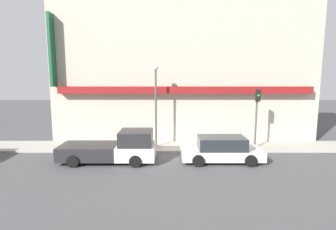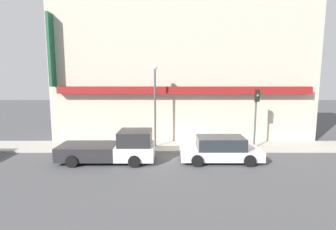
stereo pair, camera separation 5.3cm
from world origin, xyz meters
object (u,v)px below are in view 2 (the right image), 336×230
Objects in this scene: parked_car at (221,149)px; fire_hydrant at (223,144)px; pickup_truck at (114,148)px; street_lamp at (155,96)px; traffic_light at (257,108)px.

parked_car is 2.23m from fire_hydrant.
fire_hydrant is (0.60, 2.14, -0.22)m from parked_car.
street_lamp reaches higher than pickup_truck.
parked_car is 5.66m from street_lamp.
pickup_truck is at bearing -165.00° from traffic_light.
fire_hydrant is at bearing -9.48° from street_lamp.
traffic_light is (6.70, -0.49, -0.76)m from street_lamp.
traffic_light is (8.96, 2.40, 2.04)m from pickup_truck.
parked_car is at bearing -105.65° from fire_hydrant.
fire_hydrant is at bearing 18.44° from pickup_truck.
fire_hydrant is 0.18× the size of traffic_light.
street_lamp is at bearing 175.82° from traffic_light.
parked_car is 0.83× the size of street_lamp.
street_lamp is 6.76m from traffic_light.
pickup_truck is 4.62m from street_lamp.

